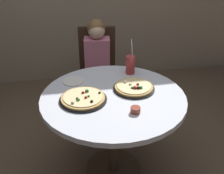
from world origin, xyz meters
TOP-DOWN VIEW (x-y plane):
  - ground_plane at (0.00, 0.00)m, footprint 8.00×8.00m
  - dining_table at (0.00, 0.00)m, footprint 1.10×1.10m
  - chair_wooden at (0.01, 1.03)m, footprint 0.45×0.45m
  - diner_child at (-0.01, 0.85)m, footprint 0.30×0.43m
  - pizza_veggie at (-0.23, -0.02)m, footprint 0.35×0.35m
  - pizza_cheese at (0.18, 0.07)m, footprint 0.33×0.33m
  - soda_cup at (0.22, 0.36)m, footprint 0.08×0.08m
  - sauce_bowl at (0.11, -0.24)m, footprint 0.07×0.07m
  - plate_small at (-0.28, 0.29)m, footprint 0.18×0.18m

SIDE VIEW (x-z plane):
  - ground_plane at x=0.00m, z-range 0.00..0.00m
  - diner_child at x=-0.01m, z-range -0.06..1.02m
  - chair_wooden at x=0.01m, z-range 0.06..1.01m
  - dining_table at x=0.00m, z-range 0.26..1.01m
  - plate_small at x=-0.28m, z-range 0.75..0.76m
  - pizza_veggie at x=-0.23m, z-range 0.74..0.79m
  - pizza_cheese at x=0.18m, z-range 0.74..0.79m
  - sauce_bowl at x=0.11m, z-range 0.75..0.79m
  - soda_cup at x=0.22m, z-range 0.68..0.98m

